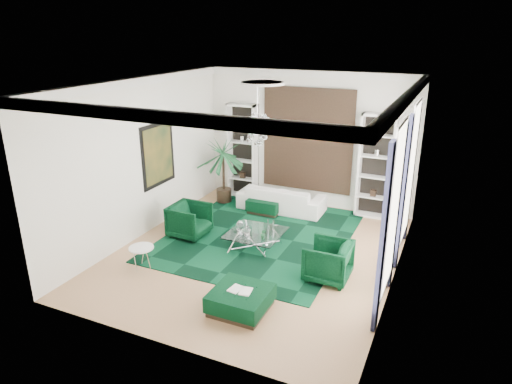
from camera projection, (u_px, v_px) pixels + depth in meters
The scene contains 30 objects.
floor at pixel (257, 254), 10.38m from camera, with size 6.00×7.00×0.02m, color tan.
ceiling at pixel (257, 83), 9.09m from camera, with size 6.00×7.00×0.02m, color white.
wall_back at pixel (308, 140), 12.75m from camera, with size 6.00×0.02×3.80m, color white.
wall_front at pixel (159, 239), 6.73m from camera, with size 6.00×0.02×3.80m, color white.
wall_left at pixel (142, 158), 10.91m from camera, with size 0.02×7.00×3.80m, color white.
wall_right at pixel (402, 194), 8.57m from camera, with size 0.02×7.00×3.80m, color white.
crown_molding at pixel (257, 88), 9.13m from camera, with size 6.00×7.00×0.18m, color white, non-canonical shape.
ceiling_medallion at pixel (263, 83), 9.37m from camera, with size 0.90×0.90×0.05m, color white.
tapestry at pixel (307, 140), 12.71m from camera, with size 2.50×0.06×2.80m, color black.
shelving_left at pixel (242, 151), 13.50m from camera, with size 0.90×0.38×2.80m, color white, non-canonical shape.
shelving_right at pixel (376, 167), 11.99m from camera, with size 0.90×0.38×2.80m, color white, non-canonical shape.
painting at pixel (158, 155), 11.42m from camera, with size 0.04×1.30×1.60m, color black.
window_near at pixel (394, 210), 7.81m from camera, with size 0.03×1.10×2.90m, color white.
curtain_near_a at pixel (383, 241), 7.24m from camera, with size 0.07×0.30×3.25m, color black.
curtain_near_b at pixel (397, 208), 8.57m from camera, with size 0.07×0.30×3.25m, color black.
window_far at pixel (411, 172), 9.87m from camera, with size 0.03×1.10×2.90m, color white.
curtain_far_a at pixel (403, 194), 9.29m from camera, with size 0.07×0.30×3.25m, color black.
curtain_far_b at pixel (412, 173), 10.63m from camera, with size 0.07×0.30×3.25m, color black.
rug at pixel (260, 235), 11.29m from camera, with size 4.20×5.00×0.02m, color black.
sofa at pixel (281, 198), 12.75m from camera, with size 2.39×0.94×0.70m, color white.
armchair_left at pixel (190, 220), 11.15m from camera, with size 0.87×0.89×0.81m, color black.
armchair_right at pixel (328, 261), 9.20m from camera, with size 0.87×0.89×0.81m, color black.
coffee_table at pixel (256, 240), 10.54m from camera, with size 1.20×1.20×0.41m, color white, non-canonical shape.
ottoman_side at pixel (267, 205), 12.72m from camera, with size 0.90×0.90×0.40m, color black.
ottoman_front at pixel (241, 300), 8.23m from camera, with size 1.00×1.00×0.40m, color black.
book at pixel (241, 290), 8.16m from camera, with size 0.42×0.28×0.03m, color white.
side_table at pixel (142, 258), 9.63m from camera, with size 0.52×0.52×0.50m, color white.
palm at pixel (223, 163), 13.10m from camera, with size 1.50×1.50×2.40m, color #1B572E, non-canonical shape.
chandelier at pixel (257, 128), 9.57m from camera, with size 0.80×0.80×0.72m, color white, non-canonical shape.
table_plant at pixel (263, 234), 10.10m from camera, with size 0.13×0.11×0.24m, color #1B572E.
Camera 1 is at (3.82, -8.48, 4.82)m, focal length 32.00 mm.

